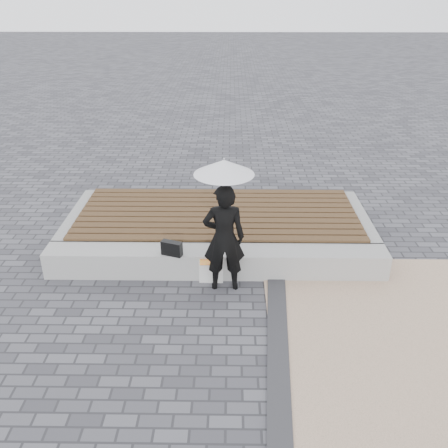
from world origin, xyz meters
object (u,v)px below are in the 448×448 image
at_px(woman, 224,238).
at_px(parasol, 224,167).
at_px(handbag, 172,248).
at_px(seating_ledge, 216,261).
at_px(canvas_tote, 211,270).

height_order(woman, parasol, parasol).
xyz_separation_m(woman, handbag, (-0.74, 0.20, -0.28)).
bearing_deg(handbag, parasol, 4.59).
height_order(seating_ledge, woman, woman).
relative_size(handbag, canvas_tote, 0.83).
relative_size(seating_ledge, handbag, 16.72).
bearing_deg(handbag, canvas_tote, 15.89).
distance_m(woman, canvas_tote, 0.65).
xyz_separation_m(parasol, handbag, (-0.74, 0.20, -1.30)).
bearing_deg(seating_ledge, canvas_tote, -106.85).
relative_size(seating_ledge, woman, 3.19).
height_order(parasol, canvas_tote, parasol).
relative_size(parasol, handbag, 3.32).
xyz_separation_m(seating_ledge, handbag, (-0.62, -0.17, 0.31)).
xyz_separation_m(seating_ledge, parasol, (0.12, -0.37, 1.60)).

